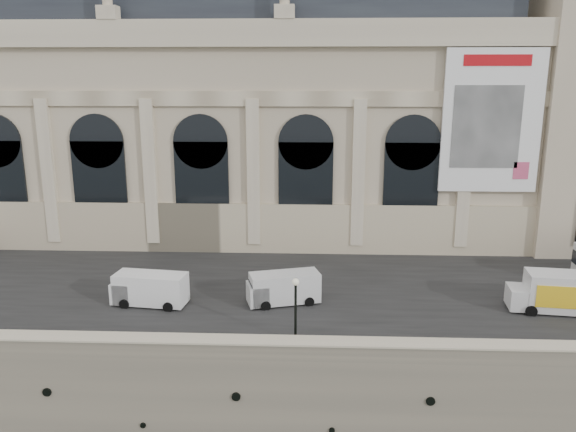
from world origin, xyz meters
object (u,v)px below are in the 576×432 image
van_b (280,288)px  lamp_right (296,311)px  box_truck (564,293)px  van_c (147,289)px

van_b → lamp_right: 6.64m
van_b → box_truck: box_truck is taller
van_c → box_truck: 31.11m
van_b → van_c: size_ratio=1.00×
van_c → lamp_right: bearing=-26.9°
lamp_right → van_b: bearing=101.8°
van_b → van_c: (-10.16, -0.60, 0.03)m
van_b → lamp_right: (1.35, -6.43, 0.96)m
van_c → box_truck: box_truck is taller
box_truck → van_c: bearing=179.8°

